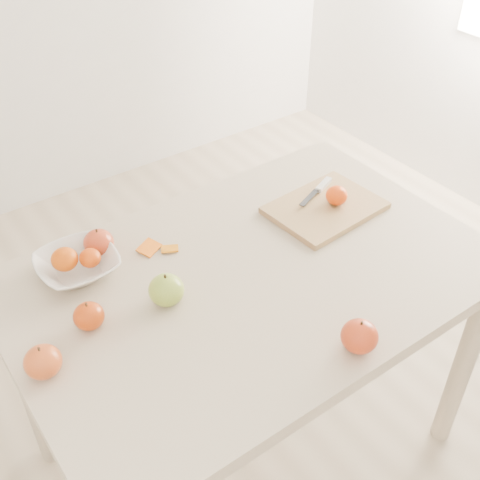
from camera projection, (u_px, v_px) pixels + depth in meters
ground at (249, 443)px, 1.97m from camera, size 3.50×3.50×0.00m
table at (251, 300)px, 1.57m from camera, size 1.20×0.80×0.75m
cutting_board at (325, 208)px, 1.71m from camera, size 0.32×0.25×0.02m
board_tangerine at (337, 195)px, 1.70m from camera, size 0.06×0.06×0.05m
fruit_bowl at (78, 265)px, 1.49m from camera, size 0.20×0.20×0.05m
bowl_tangerine_near at (65, 259)px, 1.47m from camera, size 0.07×0.07×0.06m
bowl_tangerine_far at (90, 258)px, 1.48m from camera, size 0.05×0.05×0.05m
orange_peel_a at (149, 249)px, 1.58m from camera, size 0.07×0.07×0.01m
orange_peel_b at (170, 249)px, 1.57m from camera, size 0.06×0.05×0.01m
paring_knife at (321, 187)px, 1.77m from camera, size 0.17×0.07×0.01m
apple_green at (166, 290)px, 1.40m from camera, size 0.08×0.08×0.08m
apple_red_c at (359, 336)px, 1.29m from camera, size 0.08×0.08×0.07m
apple_red_b at (89, 316)px, 1.34m from camera, size 0.07×0.07×0.06m
apple_red_d at (43, 362)px, 1.24m from camera, size 0.08×0.08×0.07m
apple_red_a at (99, 243)px, 1.54m from camera, size 0.08×0.08×0.07m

